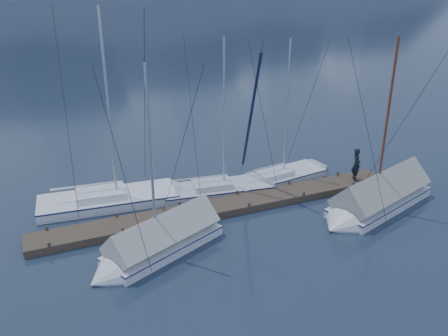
# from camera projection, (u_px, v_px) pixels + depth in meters

# --- Properties ---
(ground) EXTENTS (1000.00, 1000.00, 0.00)m
(ground) POSITION_uv_depth(u_px,v_px,m) (241.00, 230.00, 21.11)
(ground) COLOR #151F30
(ground) RESTS_ON ground
(dock) EXTENTS (18.00, 1.50, 0.54)m
(dock) POSITION_uv_depth(u_px,v_px,m) (224.00, 208.00, 22.76)
(dock) COLOR #382D23
(dock) RESTS_ON ground
(mooring_posts) EXTENTS (15.12, 1.52, 0.35)m
(mooring_posts) POSITION_uv_depth(u_px,v_px,m) (214.00, 205.00, 22.48)
(mooring_posts) COLOR #382D23
(mooring_posts) RESTS_ON ground
(sailboat_open_left) EXTENTS (7.91, 3.32, 10.25)m
(sailboat_open_left) POSITION_uv_depth(u_px,v_px,m) (129.00, 198.00, 23.56)
(sailboat_open_left) COLOR white
(sailboat_open_left) RESTS_ON ground
(sailboat_open_mid) EXTENTS (6.71, 2.90, 8.63)m
(sailboat_open_mid) POSITION_uv_depth(u_px,v_px,m) (233.00, 188.00, 24.66)
(sailboat_open_mid) COLOR silver
(sailboat_open_mid) RESTS_ON ground
(sailboat_open_right) EXTENTS (6.49, 2.86, 8.34)m
(sailboat_open_right) POSITION_uv_depth(u_px,v_px,m) (290.00, 175.00, 26.24)
(sailboat_open_right) COLOR silver
(sailboat_open_right) RESTS_ON ground
(sailboat_covered_near) EXTENTS (7.26, 4.14, 9.04)m
(sailboat_covered_near) POSITION_uv_depth(u_px,v_px,m) (374.00, 201.00, 22.69)
(sailboat_covered_near) COLOR silver
(sailboat_covered_near) RESTS_ON ground
(sailboat_covered_far) EXTENTS (6.28, 4.11, 8.51)m
(sailboat_covered_far) POSITION_uv_depth(u_px,v_px,m) (154.00, 246.00, 19.12)
(sailboat_covered_far) COLOR white
(sailboat_covered_far) RESTS_ON ground
(person) EXTENTS (0.61, 0.75, 1.76)m
(person) POSITION_uv_depth(u_px,v_px,m) (356.00, 164.00, 24.88)
(person) COLOR black
(person) RESTS_ON dock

